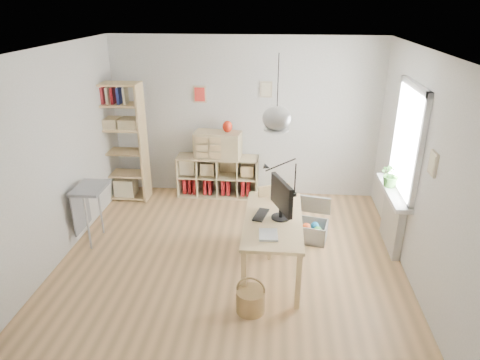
# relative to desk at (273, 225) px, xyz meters

# --- Properties ---
(ground) EXTENTS (4.50, 4.50, 0.00)m
(ground) POSITION_rel_desk_xyz_m (-0.55, 0.15, -0.66)
(ground) COLOR tan
(ground) RESTS_ON ground
(room_shell) EXTENTS (4.50, 4.50, 4.50)m
(room_shell) POSITION_rel_desk_xyz_m (-0.00, 0.00, 1.34)
(room_shell) COLOR white
(room_shell) RESTS_ON ground
(window_unit) EXTENTS (0.07, 1.16, 1.46)m
(window_unit) POSITION_rel_desk_xyz_m (1.68, 0.75, 0.89)
(window_unit) COLOR white
(window_unit) RESTS_ON ground
(radiator) EXTENTS (0.10, 0.80, 0.80)m
(radiator) POSITION_rel_desk_xyz_m (1.64, 0.75, -0.26)
(radiator) COLOR beige
(radiator) RESTS_ON ground
(windowsill) EXTENTS (0.22, 1.20, 0.06)m
(windowsill) POSITION_rel_desk_xyz_m (1.59, 0.75, 0.17)
(windowsill) COLOR white
(windowsill) RESTS_ON radiator
(desk) EXTENTS (0.70, 1.50, 0.75)m
(desk) POSITION_rel_desk_xyz_m (0.00, 0.00, 0.00)
(desk) COLOR #DCB77E
(desk) RESTS_ON ground
(cube_shelf) EXTENTS (1.40, 0.38, 0.72)m
(cube_shelf) POSITION_rel_desk_xyz_m (-1.02, 2.23, -0.36)
(cube_shelf) COLOR beige
(cube_shelf) RESTS_ON ground
(tall_bookshelf) EXTENTS (0.80, 0.38, 2.00)m
(tall_bookshelf) POSITION_rel_desk_xyz_m (-2.59, 1.95, 0.43)
(tall_bookshelf) COLOR #DCB77E
(tall_bookshelf) RESTS_ON ground
(side_table) EXTENTS (0.40, 0.55, 0.85)m
(side_table) POSITION_rel_desk_xyz_m (-2.59, 0.50, 0.01)
(side_table) COLOR #949496
(side_table) RESTS_ON ground
(chair) EXTENTS (0.57, 0.57, 0.90)m
(chair) POSITION_rel_desk_xyz_m (0.04, 0.54, -0.14)
(chair) COLOR #949496
(chair) RESTS_ON ground
(wicker_basket) EXTENTS (0.32, 0.32, 0.44)m
(wicker_basket) POSITION_rel_desk_xyz_m (-0.22, -0.80, -0.51)
(wicker_basket) COLOR #987044
(wicker_basket) RESTS_ON ground
(storage_chest) EXTENTS (0.66, 0.71, 0.57)m
(storage_chest) POSITION_rel_desk_xyz_m (0.51, 0.87, -0.47)
(storage_chest) COLOR #B5B5B0
(storage_chest) RESTS_ON ground
(monitor) EXTENTS (0.26, 0.55, 0.50)m
(monitor) POSITION_rel_desk_xyz_m (0.09, 0.01, 0.37)
(monitor) COLOR black
(monitor) RESTS_ON desk
(keyboard) EXTENTS (0.21, 0.37, 0.02)m
(keyboard) POSITION_rel_desk_xyz_m (-0.16, 0.06, 0.10)
(keyboard) COLOR black
(keyboard) RESTS_ON desk
(task_lamp) EXTENTS (0.47, 0.17, 0.50)m
(task_lamp) POSITION_rel_desk_xyz_m (0.04, 0.61, 0.43)
(task_lamp) COLOR black
(task_lamp) RESTS_ON desk
(yarn_ball) EXTENTS (0.14, 0.14, 0.14)m
(yarn_ball) POSITION_rel_desk_xyz_m (0.11, 0.53, 0.16)
(yarn_ball) COLOR #520B0D
(yarn_ball) RESTS_ON desk
(paper_tray) EXTENTS (0.23, 0.27, 0.03)m
(paper_tray) POSITION_rel_desk_xyz_m (-0.05, -0.42, 0.11)
(paper_tray) COLOR white
(paper_tray) RESTS_ON desk
(drawer_chest) EXTENTS (0.81, 0.44, 0.44)m
(drawer_chest) POSITION_rel_desk_xyz_m (-0.99, 2.19, 0.28)
(drawer_chest) COLOR beige
(drawer_chest) RESTS_ON cube_shelf
(red_vase) EXTENTS (0.16, 0.16, 0.20)m
(red_vase) POSITION_rel_desk_xyz_m (-0.82, 2.19, 0.60)
(red_vase) COLOR #A01E0D
(red_vase) RESTS_ON drawer_chest
(potted_plant) EXTENTS (0.34, 0.30, 0.35)m
(potted_plant) POSITION_rel_desk_xyz_m (1.57, 0.87, 0.38)
(potted_plant) COLOR #316325
(potted_plant) RESTS_ON windowsill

